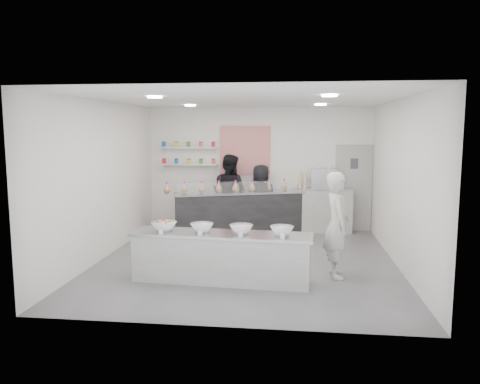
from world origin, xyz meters
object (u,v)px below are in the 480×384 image
Objects in this scene: prep_counter at (222,257)px; espresso_ledge at (322,210)px; staff_left at (229,193)px; espresso_machine at (324,179)px; woman_prep at (337,225)px; back_bar at (244,213)px; staff_right at (261,198)px.

espresso_ledge is at bearing 69.21° from prep_counter.
staff_left reaches higher than espresso_ledge.
espresso_machine is 0.32× the size of staff_left.
prep_counter is at bearing 118.75° from staff_left.
espresso_ledge reaches higher than prep_counter.
prep_counter is 4.50m from espresso_machine.
woman_prep is (1.87, 0.47, 0.48)m from prep_counter.
woman_prep reaches higher than espresso_machine.
staff_left is (-2.27, -0.17, -0.36)m from espresso_machine.
staff_right reaches higher than back_bar.
espresso_ledge is 1.51m from staff_right.
woman_prep is at bearing 146.77° from staff_left.
staff_left is at bearing 12.17° from staff_right.
staff_left is (-2.29, 3.37, 0.05)m from woman_prep.
espresso_ledge is at bearing 180.00° from espresso_machine.
espresso_ledge is 0.77× the size of staff_left.
staff_right is at bearing 13.19° from back_bar.
prep_counter is at bearing 98.17° from woman_prep.
back_bar is at bearing 44.99° from staff_right.
espresso_ledge is (1.83, 4.01, 0.13)m from prep_counter.
staff_left is (-0.42, 3.84, 0.54)m from prep_counter.
espresso_machine is at bearing -7.16° from back_bar.
espresso_ledge is at bearing -5.34° from woman_prep.
back_bar is 2.09m from espresso_machine.
espresso_machine is at bearing -5.72° from woman_prep.
espresso_machine is at bearing 68.93° from prep_counter.
woman_prep is at bearing -89.30° from espresso_ledge.
espresso_ledge is at bearing -161.37° from staff_right.
back_bar is at bearing 94.26° from prep_counter.
staff_left reaches higher than back_bar.
prep_counter is 3.88m from staff_right.
staff_right is (-1.50, -0.17, -0.48)m from espresso_machine.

